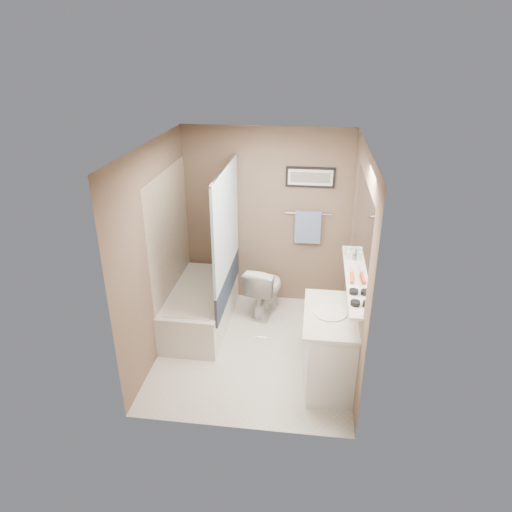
# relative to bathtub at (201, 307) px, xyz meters

# --- Properties ---
(ground) EXTENTS (2.50, 2.50, 0.00)m
(ground) POSITION_rel_bathtub_xyz_m (0.75, -0.45, -0.25)
(ground) COLOR silver
(ground) RESTS_ON ground
(ceiling) EXTENTS (2.20, 2.50, 0.04)m
(ceiling) POSITION_rel_bathtub_xyz_m (0.75, -0.45, 2.13)
(ceiling) COLOR silver
(ceiling) RESTS_ON wall_back
(wall_back) EXTENTS (2.20, 0.04, 2.40)m
(wall_back) POSITION_rel_bathtub_xyz_m (0.75, 0.78, 0.95)
(wall_back) COLOR brown
(wall_back) RESTS_ON ground
(wall_front) EXTENTS (2.20, 0.04, 2.40)m
(wall_front) POSITION_rel_bathtub_xyz_m (0.75, -1.68, 0.95)
(wall_front) COLOR brown
(wall_front) RESTS_ON ground
(wall_left) EXTENTS (0.04, 2.50, 2.40)m
(wall_left) POSITION_rel_bathtub_xyz_m (-0.33, -0.45, 0.95)
(wall_left) COLOR brown
(wall_left) RESTS_ON ground
(wall_right) EXTENTS (0.04, 2.50, 2.40)m
(wall_right) POSITION_rel_bathtub_xyz_m (1.83, -0.45, 0.95)
(wall_right) COLOR brown
(wall_right) RESTS_ON ground
(tile_surround) EXTENTS (0.02, 1.55, 2.00)m
(tile_surround) POSITION_rel_bathtub_xyz_m (-0.34, 0.05, 0.75)
(tile_surround) COLOR #BDA98F
(tile_surround) RESTS_ON wall_left
(curtain_rod) EXTENTS (0.02, 1.55, 0.02)m
(curtain_rod) POSITION_rel_bathtub_xyz_m (0.35, 0.05, 1.80)
(curtain_rod) COLOR silver
(curtain_rod) RESTS_ON wall_left
(curtain_upper) EXTENTS (0.03, 1.45, 1.28)m
(curtain_upper) POSITION_rel_bathtub_xyz_m (0.35, 0.05, 1.15)
(curtain_upper) COLOR white
(curtain_upper) RESTS_ON curtain_rod
(curtain_lower) EXTENTS (0.03, 1.45, 0.36)m
(curtain_lower) POSITION_rel_bathtub_xyz_m (0.35, 0.05, 0.33)
(curtain_lower) COLOR #253345
(curtain_lower) RESTS_ON curtain_rod
(mirror) EXTENTS (0.02, 1.60, 1.00)m
(mirror) POSITION_rel_bathtub_xyz_m (1.84, -0.60, 1.37)
(mirror) COLOR silver
(mirror) RESTS_ON wall_right
(shelf) EXTENTS (0.12, 1.60, 0.03)m
(shelf) POSITION_rel_bathtub_xyz_m (1.79, -0.60, 0.85)
(shelf) COLOR silver
(shelf) RESTS_ON wall_right
(towel_bar) EXTENTS (0.60, 0.02, 0.02)m
(towel_bar) POSITION_rel_bathtub_xyz_m (1.30, 0.77, 1.05)
(towel_bar) COLOR silver
(towel_bar) RESTS_ON wall_back
(towel) EXTENTS (0.34, 0.05, 0.44)m
(towel) POSITION_rel_bathtub_xyz_m (1.30, 0.75, 0.87)
(towel) COLOR #9CB2E3
(towel) RESTS_ON towel_bar
(art_frame) EXTENTS (0.62, 0.02, 0.26)m
(art_frame) POSITION_rel_bathtub_xyz_m (1.30, 0.78, 1.53)
(art_frame) COLOR black
(art_frame) RESTS_ON wall_back
(art_mat) EXTENTS (0.56, 0.00, 0.20)m
(art_mat) POSITION_rel_bathtub_xyz_m (1.30, 0.77, 1.53)
(art_mat) COLOR white
(art_mat) RESTS_ON art_frame
(art_image) EXTENTS (0.50, 0.00, 0.13)m
(art_image) POSITION_rel_bathtub_xyz_m (1.30, 0.77, 1.53)
(art_image) COLOR #595959
(art_image) RESTS_ON art_mat
(door) EXTENTS (0.80, 0.02, 2.00)m
(door) POSITION_rel_bathtub_xyz_m (1.30, -1.69, 0.75)
(door) COLOR silver
(door) RESTS_ON wall_front
(door_handle) EXTENTS (0.10, 0.02, 0.02)m
(door_handle) POSITION_rel_bathtub_xyz_m (0.97, -1.64, 0.75)
(door_handle) COLOR silver
(door_handle) RESTS_ON door
(bathtub) EXTENTS (0.72, 1.51, 0.50)m
(bathtub) POSITION_rel_bathtub_xyz_m (0.00, 0.00, 0.00)
(bathtub) COLOR silver
(bathtub) RESTS_ON ground
(tub_rim) EXTENTS (0.56, 1.36, 0.02)m
(tub_rim) POSITION_rel_bathtub_xyz_m (-0.00, -0.00, 0.25)
(tub_rim) COLOR beige
(tub_rim) RESTS_ON bathtub
(toilet) EXTENTS (0.54, 0.76, 0.70)m
(toilet) POSITION_rel_bathtub_xyz_m (0.78, 0.40, 0.10)
(toilet) COLOR silver
(toilet) RESTS_ON ground
(vanity) EXTENTS (0.56, 0.93, 0.80)m
(vanity) POSITION_rel_bathtub_xyz_m (1.60, -0.90, 0.15)
(vanity) COLOR white
(vanity) RESTS_ON ground
(countertop) EXTENTS (0.54, 0.96, 0.04)m
(countertop) POSITION_rel_bathtub_xyz_m (1.59, -0.90, 0.57)
(countertop) COLOR beige
(countertop) RESTS_ON vanity
(sink_basin) EXTENTS (0.34, 0.34, 0.01)m
(sink_basin) POSITION_rel_bathtub_xyz_m (1.58, -0.90, 0.60)
(sink_basin) COLOR silver
(sink_basin) RESTS_ON countertop
(faucet_spout) EXTENTS (0.02, 0.02, 0.10)m
(faucet_spout) POSITION_rel_bathtub_xyz_m (1.78, -0.90, 0.64)
(faucet_spout) COLOR silver
(faucet_spout) RESTS_ON countertop
(faucet_knob) EXTENTS (0.05, 0.05, 0.05)m
(faucet_knob) POSITION_rel_bathtub_xyz_m (1.78, -0.80, 0.62)
(faucet_knob) COLOR silver
(faucet_knob) RESTS_ON countertop
(candle_bowl_near) EXTENTS (0.09, 0.09, 0.04)m
(candle_bowl_near) POSITION_rel_bathtub_xyz_m (1.79, -1.17, 0.89)
(candle_bowl_near) COLOR black
(candle_bowl_near) RESTS_ON shelf
(candle_bowl_far) EXTENTS (0.09, 0.09, 0.04)m
(candle_bowl_far) POSITION_rel_bathtub_xyz_m (1.79, -0.96, 0.89)
(candle_bowl_far) COLOR black
(candle_bowl_far) RESTS_ON shelf
(hair_brush_front) EXTENTS (0.05, 0.22, 0.04)m
(hair_brush_front) POSITION_rel_bathtub_xyz_m (1.79, -0.67, 0.89)
(hair_brush_front) COLOR #DC481F
(hair_brush_front) RESTS_ON shelf
(pink_comb) EXTENTS (0.05, 0.16, 0.01)m
(pink_comb) POSITION_rel_bathtub_xyz_m (1.79, -0.44, 0.87)
(pink_comb) COLOR pink
(pink_comb) RESTS_ON shelf
(glass_jar) EXTENTS (0.08, 0.08, 0.10)m
(glass_jar) POSITION_rel_bathtub_xyz_m (1.79, -0.07, 0.92)
(glass_jar) COLOR silver
(glass_jar) RESTS_ON shelf
(soap_bottle) EXTENTS (0.07, 0.07, 0.14)m
(soap_bottle) POSITION_rel_bathtub_xyz_m (1.79, -0.17, 0.94)
(soap_bottle) COLOR #999999
(soap_bottle) RESTS_ON shelf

